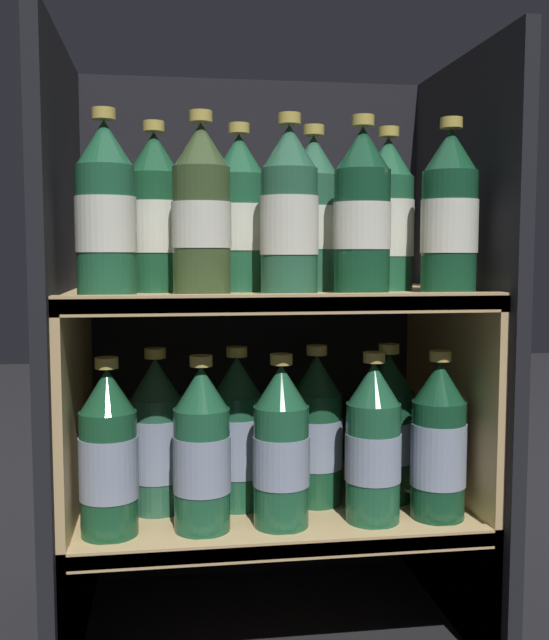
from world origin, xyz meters
name	(u,v)px	position (x,y,z in m)	size (l,w,h in m)	color
fridge_back_wall	(253,332)	(0.00, 0.38, 0.43)	(0.61, 0.02, 0.85)	black
fridge_side_left	(63,350)	(-0.30, 0.19, 0.43)	(0.02, 0.41, 0.85)	black
fridge_side_right	(460,342)	(0.30, 0.19, 0.43)	(0.02, 0.41, 0.85)	black
shelf_lower	(270,523)	(0.00, 0.18, 0.16)	(0.57, 0.37, 0.20)	tan
shelf_upper	(270,384)	(0.00, 0.18, 0.37)	(0.57, 0.37, 0.51)	tan
bottle_upper_front_0	(106,213)	(-0.22, 0.07, 0.61)	(0.08, 0.08, 0.23)	#1E5638
bottle_upper_front_1	(202,213)	(-0.10, 0.07, 0.61)	(0.08, 0.08, 0.23)	#384C28
bottle_upper_front_2	(289,215)	(0.01, 0.07, 0.61)	(0.08, 0.08, 0.23)	#285B42
bottle_upper_front_3	(362,215)	(0.11, 0.07, 0.61)	(0.08, 0.08, 0.23)	#144228
bottle_upper_front_4	(449,216)	(0.23, 0.07, 0.61)	(0.08, 0.08, 0.23)	#144228
bottle_upper_back_0	(155,217)	(-0.16, 0.15, 0.61)	(0.08, 0.08, 0.23)	#194C2D
bottle_upper_back_1	(239,217)	(-0.05, 0.15, 0.61)	(0.08, 0.08, 0.23)	#1E5638
bottle_upper_back_2	(313,217)	(0.06, 0.15, 0.61)	(0.08, 0.08, 0.23)	#285B42
bottle_upper_back_3	(388,219)	(0.17, 0.15, 0.61)	(0.08, 0.08, 0.23)	#1E5638
bottle_lower_front_0	(108,457)	(-0.23, 0.07, 0.30)	(0.08, 0.08, 0.23)	#194C2D
bottle_lower_front_1	(202,453)	(-0.11, 0.07, 0.30)	(0.08, 0.08, 0.23)	#1E5638
bottle_lower_front_2	(284,450)	(0.00, 0.07, 0.30)	(0.08, 0.08, 0.23)	#1E5638
bottle_lower_front_3	(373,446)	(0.13, 0.07, 0.30)	(0.08, 0.08, 0.23)	#1E5638
bottle_lower_front_4	(438,444)	(0.22, 0.07, 0.30)	(0.08, 0.08, 0.23)	#144228
bottle_lower_back_0	(156,439)	(-0.17, 0.15, 0.30)	(0.08, 0.08, 0.23)	#285B42
bottle_lower_back_1	(237,436)	(-0.05, 0.15, 0.30)	(0.08, 0.08, 0.23)	#1E5638
bottle_lower_back_2	(316,433)	(0.07, 0.15, 0.30)	(0.08, 0.08, 0.23)	#194C2D
bottle_lower_back_3	(388,430)	(0.17, 0.15, 0.30)	(0.08, 0.08, 0.23)	#144228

